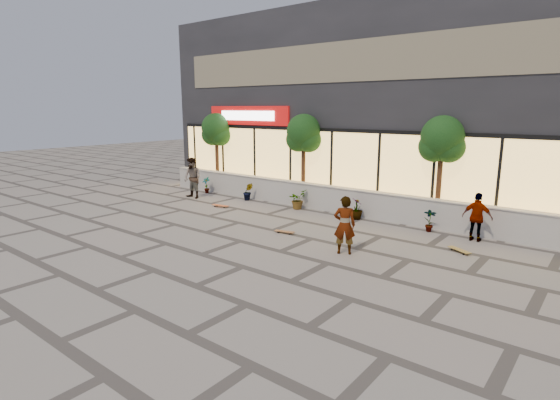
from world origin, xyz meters
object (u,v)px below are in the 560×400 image
Objects in this scene: tree_west at (216,131)px; skater_left at (192,178)px; skateboard_right_near at (459,250)px; tree_midwest at (304,135)px; skateboard_left at (220,205)px; skater_center at (345,225)px; skater_right_near at (477,217)px; tree_mideast at (442,142)px; skateboard_center at (285,231)px.

tree_west is 3.35m from skater_left.
skater_left is at bearing -152.69° from skateboard_right_near.
skateboard_left is (-2.16, -3.05, -2.91)m from tree_midwest.
skateboard_left reaches higher than skateboard_right_near.
skater_center reaches higher than skateboard_left.
tree_west is 2.50× the size of skater_right_near.
skater_center reaches higher than skateboard_right_near.
tree_midwest is at bearing 180.00° from tree_mideast.
skater_right_near is 2.07× the size of skateboard_right_near.
tree_west and tree_mideast have the same top height.
skateboard_left is (2.41, -0.56, -0.88)m from skater_left.
skater_left is 1.22× the size of skater_right_near.
skater_right_near is at bearing 117.03° from skateboard_right_near.
skater_left is at bearing -69.47° from tree_west.
skater_left is 2.67× the size of skateboard_center.
tree_mideast is 5.48× the size of skateboard_center.
tree_mideast is 2.50× the size of skater_right_near.
skater_center is at bearing 54.27° from skater_right_near.
tree_mideast is 2.29× the size of skater_center.
skateboard_right_near is at bearing 88.31° from skater_right_near.
skateboard_left is (-9.89, -1.65, -0.70)m from skater_right_near.
tree_west is 11.90m from skater_center.
skater_left is at bearing 5.46° from skater_right_near.
tree_mideast is 4.89× the size of skateboard_left.
skateboard_center is (7.94, -4.50, -2.92)m from tree_west.
tree_midwest reaches higher than skateboard_right_near.
tree_mideast is 11.05m from skater_left.
skateboard_center is at bearing -29.54° from tree_west.
tree_mideast is 9.18m from skateboard_left.
tree_west reaches higher than skateboard_right_near.
tree_midwest is at bearing -171.41° from skateboard_right_near.
tree_midwest is 5.58m from skater_left.
skateboard_left is (-8.16, -3.05, -2.91)m from tree_mideast.
skater_left is at bearing 157.12° from skateboard_left.
skater_left reaches higher than skateboard_left.
tree_west is 1.00× the size of tree_midwest.
skater_center is at bearing -100.52° from tree_mideast.
tree_midwest is 4.73m from skateboard_left.
tree_midwest is 2.50× the size of skater_right_near.
skater_right_near is at bearing -155.29° from skater_center.
skater_center is 2.27× the size of skateboard_right_near.
skateboard_center is at bearing -133.66° from skateboard_right_near.
tree_west is at bearing 137.03° from skateboard_center.
tree_midwest is 7.47m from skater_center.
skateboard_right_near is at bearing -1.47° from skater_left.
skateboard_right_near is at bearing 3.80° from skateboard_center.
tree_midwest is 4.89× the size of skateboard_left.
skateboard_right_near is (1.68, -2.87, -2.91)m from tree_mideast.
tree_west is at bearing 180.00° from tree_mideast.
tree_west is 13.49m from skater_right_near.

